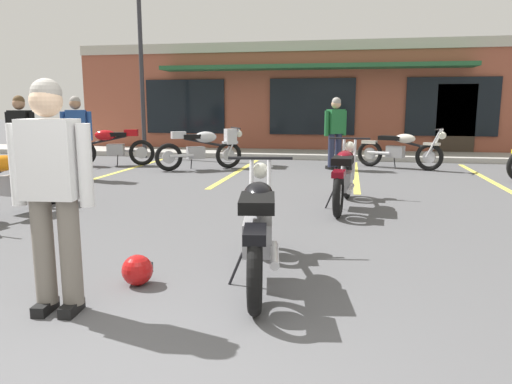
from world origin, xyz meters
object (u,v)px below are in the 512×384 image
at_px(parking_lot_lamp_post, 139,37).
at_px(person_in_shorts_foreground, 52,183).
at_px(motorcycle_red_sportbike, 400,149).
at_px(person_by_back_row, 21,135).
at_px(motorcycle_black_cruiser, 108,145).
at_px(motorcycle_silver_naked, 344,176).
at_px(motorcycle_orange_scrambler, 11,181).
at_px(motorcycle_foreground_classic, 258,226).
at_px(motorcycle_blue_standard, 204,147).
at_px(person_in_black_shirt, 335,129).
at_px(helmet_on_pavement, 137,270).
at_px(person_near_building, 77,133).

bearing_deg(parking_lot_lamp_post, person_in_shorts_foreground, -69.53).
bearing_deg(motorcycle_red_sportbike, person_by_back_row, -152.16).
xyz_separation_m(person_by_back_row, parking_lot_lamp_post, (0.26, 4.91, 2.38)).
distance_m(motorcycle_black_cruiser, motorcycle_silver_naked, 7.08).
xyz_separation_m(motorcycle_red_sportbike, person_by_back_row, (-7.24, -3.82, 0.49)).
xyz_separation_m(person_in_shorts_foreground, person_by_back_row, (-4.01, 5.13, 0.00)).
distance_m(motorcycle_black_cruiser, motorcycle_orange_scrambler, 5.50).
height_order(motorcycle_foreground_classic, motorcycle_red_sportbike, same).
bearing_deg(motorcycle_red_sportbike, motorcycle_blue_standard, -167.16).
distance_m(person_in_black_shirt, helmet_on_pavement, 8.09).
distance_m(motorcycle_foreground_classic, helmet_on_pavement, 1.08).
bearing_deg(motorcycle_foreground_classic, motorcycle_orange_scrambler, 153.85).
relative_size(motorcycle_black_cruiser, motorcycle_silver_naked, 0.98).
height_order(helmet_on_pavement, parking_lot_lamp_post, parking_lot_lamp_post).
relative_size(person_in_black_shirt, helmet_on_pavement, 6.44).
distance_m(motorcycle_red_sportbike, motorcycle_blue_standard, 4.64).
bearing_deg(parking_lot_lamp_post, motorcycle_blue_standard, -40.74).
bearing_deg(parking_lot_lamp_post, helmet_on_pavement, -66.62).
relative_size(motorcycle_black_cruiser, person_near_building, 1.24).
xyz_separation_m(motorcycle_silver_naked, motorcycle_orange_scrambler, (-4.51, -1.34, 0.00)).
relative_size(person_in_black_shirt, person_near_building, 1.00).
height_order(motorcycle_foreground_classic, helmet_on_pavement, motorcycle_foreground_classic).
height_order(motorcycle_red_sportbike, person_in_shorts_foreground, person_in_shorts_foreground).
distance_m(motorcycle_foreground_classic, person_by_back_row, 6.77).
bearing_deg(helmet_on_pavement, motorcycle_black_cruiser, 118.99).
xyz_separation_m(motorcycle_silver_naked, motorcycle_blue_standard, (-3.28, 3.75, 0.07)).
height_order(person_in_shorts_foreground, person_by_back_row, same).
bearing_deg(person_in_shorts_foreground, motorcycle_orange_scrambler, 131.70).
relative_size(motorcycle_orange_scrambler, parking_lot_lamp_post, 0.40).
height_order(motorcycle_orange_scrambler, person_in_shorts_foreground, person_in_shorts_foreground).
height_order(person_by_back_row, helmet_on_pavement, person_by_back_row).
bearing_deg(person_by_back_row, person_in_black_shirt, 30.62).
xyz_separation_m(motorcycle_black_cruiser, parking_lot_lamp_post, (0.11, 1.87, 2.81)).
xyz_separation_m(motorcycle_red_sportbike, parking_lot_lamp_post, (-6.98, 1.08, 2.87)).
height_order(motorcycle_black_cruiser, parking_lot_lamp_post, parking_lot_lamp_post).
relative_size(motorcycle_red_sportbike, person_in_black_shirt, 1.18).
height_order(motorcycle_foreground_classic, motorcycle_black_cruiser, same).
bearing_deg(helmet_on_pavement, motorcycle_silver_naked, 65.23).
xyz_separation_m(motorcycle_black_cruiser, motorcycle_orange_scrambler, (1.33, -5.33, -0.07)).
relative_size(motorcycle_black_cruiser, motorcycle_orange_scrambler, 0.99).
xyz_separation_m(motorcycle_blue_standard, helmet_on_pavement, (1.63, -7.33, -0.40)).
xyz_separation_m(motorcycle_black_cruiser, person_near_building, (0.52, -2.24, 0.42)).
xyz_separation_m(motorcycle_blue_standard, person_by_back_row, (-2.71, -2.79, 0.42)).
distance_m(motorcycle_orange_scrambler, person_in_black_shirt, 7.12).
height_order(motorcycle_blue_standard, person_in_shorts_foreground, person_in_shorts_foreground).
distance_m(motorcycle_silver_naked, person_near_building, 5.63).
xyz_separation_m(motorcycle_black_cruiser, motorcycle_silver_naked, (5.85, -3.99, -0.07)).
xyz_separation_m(person_by_back_row, helmet_on_pavement, (4.34, -4.54, -0.82)).
bearing_deg(person_in_black_shirt, motorcycle_silver_naked, -86.52).
distance_m(motorcycle_black_cruiser, person_by_back_row, 3.07).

